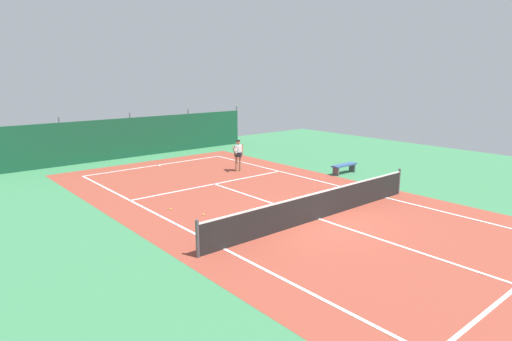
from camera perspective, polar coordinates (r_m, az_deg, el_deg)
ground_plane at (r=15.43m, az=8.28°, el=-6.37°), size 36.00×36.00×0.00m
court_surface at (r=15.42m, az=8.28°, el=-6.36°), size 11.02×26.60×0.01m
tennis_net at (r=15.27m, az=8.34°, el=-4.56°), size 10.12×0.10×1.10m
back_fence at (r=27.82m, az=-16.45°, el=3.21°), size 16.30×0.98×2.70m
tennis_player at (r=22.42m, az=-2.38°, el=2.31°), size 0.83×0.67×1.64m
tennis_ball_near_player at (r=15.76m, az=-6.94°, el=-5.78°), size 0.07×0.07×0.07m
tennis_ball_midcourt at (r=16.59m, az=-11.20°, el=-4.98°), size 0.07×0.07×0.07m
courtside_bench at (r=22.43m, az=11.57°, el=0.53°), size 1.60×0.40×0.49m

